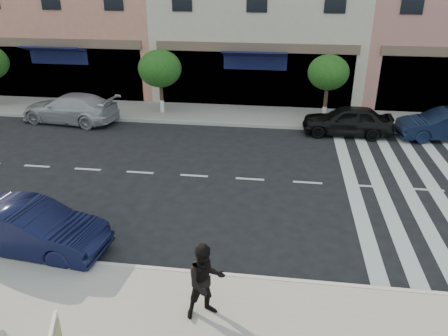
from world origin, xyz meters
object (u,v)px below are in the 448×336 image
car_near_mid (30,228)px  walker (206,281)px  car_far_left (70,108)px  car_far_mid (347,120)px  car_far_right (445,125)px

car_near_mid → walker: bearing=-104.5°
car_far_left → car_far_mid: bearing=97.8°
walker → car_far_right: (8.28, 11.94, -0.35)m
car_far_mid → car_far_right: car_far_mid is taller
car_far_mid → car_far_right: (4.08, 0.00, -0.01)m
car_far_right → car_near_mid: bearing=-60.6°
car_far_mid → car_near_mid: bearing=-41.0°
walker → car_far_left: (-8.69, 11.94, -0.33)m
car_near_mid → car_far_left: size_ratio=0.86×
walker → car_far_right: walker is taller
car_far_left → car_far_mid: 12.89m
car_near_mid → car_far_right: bearing=-46.6°
walker → car_near_mid: size_ratio=0.42×
walker → car_near_mid: walker is taller
car_near_mid → car_far_right: (13.20, 10.10, -0.01)m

